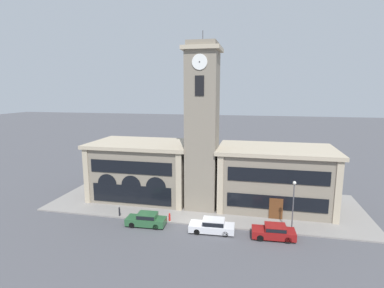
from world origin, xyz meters
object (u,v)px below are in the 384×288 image
(parked_car_near, at_px, (146,219))
(fire_hydrant, at_px, (170,217))
(street_lamp, at_px, (294,199))
(bollard, at_px, (119,212))
(parked_car_far, at_px, (274,231))
(parked_car_mid, at_px, (212,225))

(parked_car_near, bearing_deg, fire_hydrant, -148.74)
(street_lamp, bearing_deg, bollard, -179.99)
(fire_hydrant, bearing_deg, parked_car_far, -7.40)
(street_lamp, bearing_deg, parked_car_mid, -169.44)
(parked_car_mid, xyz_separation_m, bollard, (-11.05, 1.48, -0.07))
(street_lamp, distance_m, fire_hydrant, 13.37)
(street_lamp, height_order, fire_hydrant, street_lamp)
(parked_car_far, relative_size, bollard, 4.02)
(parked_car_mid, relative_size, bollard, 4.43)
(parked_car_near, height_order, parked_car_mid, parked_car_near)
(bollard, bearing_deg, street_lamp, 0.01)
(parked_car_far, height_order, street_lamp, street_lamp)
(bollard, xyz_separation_m, fire_hydrant, (6.03, -0.04, -0.10))
(parked_car_far, xyz_separation_m, street_lamp, (1.84, 1.49, 3.00))
(parked_car_near, distance_m, parked_car_far, 13.32)
(parked_car_mid, distance_m, bollard, 11.15)
(parked_car_mid, distance_m, street_lamp, 8.64)
(street_lamp, distance_m, bollard, 19.27)
(parked_car_mid, height_order, parked_car_far, parked_car_mid)
(street_lamp, relative_size, bollard, 5.08)
(parked_car_near, xyz_separation_m, fire_hydrant, (2.17, 1.45, -0.17))
(parked_car_mid, height_order, fire_hydrant, parked_car_mid)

